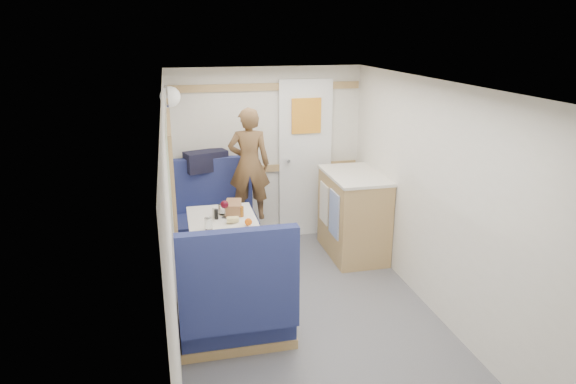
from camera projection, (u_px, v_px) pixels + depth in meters
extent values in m
plane|color=#515156|center=(321.00, 341.00, 4.11)|extent=(4.50, 4.50, 0.00)
plane|color=silver|center=(326.00, 89.00, 3.50)|extent=(4.50, 4.50, 0.00)
cube|color=silver|center=(267.00, 155.00, 5.90)|extent=(2.20, 0.02, 2.00)
cube|color=silver|center=(172.00, 238.00, 3.57)|extent=(0.02, 4.50, 2.00)
cube|color=silver|center=(457.00, 214.00, 4.04)|extent=(0.02, 4.50, 2.00)
cube|color=#A38249|center=(267.00, 168.00, 5.92)|extent=(2.15, 0.02, 0.08)
cube|color=#A38249|center=(266.00, 87.00, 5.64)|extent=(2.15, 0.02, 0.08)
cube|color=#9FA68D|center=(171.00, 167.00, 4.43)|extent=(0.04, 1.30, 0.72)
cube|color=white|center=(305.00, 160.00, 5.99)|extent=(0.62, 0.04, 1.86)
cube|color=gold|center=(306.00, 116.00, 5.80)|extent=(0.34, 0.03, 0.40)
cylinder|color=silver|center=(288.00, 160.00, 5.89)|extent=(0.04, 0.10, 0.04)
cube|color=white|center=(223.00, 223.00, 4.69)|extent=(0.62, 0.92, 0.04)
cylinder|color=silver|center=(224.00, 257.00, 4.80)|extent=(0.08, 0.08, 0.66)
cylinder|color=silver|center=(226.00, 289.00, 4.90)|extent=(0.36, 0.36, 0.03)
cube|color=navy|center=(217.00, 237.00, 5.58)|extent=(0.88, 0.50, 0.45)
cube|color=navy|center=(213.00, 193.00, 5.71)|extent=(0.88, 0.10, 0.80)
cube|color=#A38249|center=(217.00, 253.00, 5.63)|extent=(0.90, 0.52, 0.08)
cube|color=navy|center=(236.00, 313.00, 4.09)|extent=(0.88, 0.50, 0.45)
cube|color=navy|center=(239.00, 282.00, 3.70)|extent=(0.88, 0.10, 0.80)
cube|color=#A38249|center=(237.00, 333.00, 4.15)|extent=(0.90, 0.52, 0.08)
cube|color=#A38249|center=(211.00, 172.00, 5.67)|extent=(0.90, 0.14, 0.04)
sphere|color=white|center=(170.00, 97.00, 5.07)|extent=(0.20, 0.20, 0.20)
cube|color=#A38249|center=(353.00, 215.00, 5.59)|extent=(0.54, 0.90, 0.90)
cube|color=silver|center=(355.00, 175.00, 5.45)|extent=(0.56, 0.92, 0.03)
cube|color=#5972B2|center=(334.00, 214.00, 5.33)|extent=(0.01, 0.30, 0.48)
cube|color=silver|center=(324.00, 203.00, 5.67)|extent=(0.01, 0.28, 0.44)
imported|color=brown|center=(249.00, 164.00, 5.35)|extent=(0.47, 0.35, 1.19)
cube|color=black|center=(206.00, 161.00, 5.62)|extent=(0.50, 0.34, 0.22)
cube|color=silver|center=(240.00, 232.00, 4.40)|extent=(0.36, 0.40, 0.02)
sphere|color=orange|center=(248.00, 222.00, 4.51)|extent=(0.07, 0.07, 0.07)
cube|color=#EBE287|center=(233.00, 219.00, 4.61)|extent=(0.11, 0.07, 0.04)
cylinder|color=white|center=(225.00, 217.00, 4.75)|extent=(0.06, 0.06, 0.01)
cylinder|color=white|center=(225.00, 212.00, 4.74)|extent=(0.01, 0.01, 0.10)
sphere|color=#460715|center=(224.00, 205.00, 4.71)|extent=(0.08, 0.08, 0.08)
cylinder|color=white|center=(209.00, 224.00, 4.46)|extent=(0.07, 0.07, 0.11)
cylinder|color=white|center=(222.00, 209.00, 4.82)|extent=(0.06, 0.06, 0.10)
cylinder|color=brown|center=(241.00, 211.00, 4.78)|extent=(0.06, 0.06, 0.09)
cylinder|color=black|center=(216.00, 214.00, 4.71)|extent=(0.04, 0.04, 0.09)
cylinder|color=silver|center=(214.00, 212.00, 4.75)|extent=(0.04, 0.04, 0.10)
cube|color=olive|center=(234.00, 207.00, 4.86)|extent=(0.18, 0.28, 0.11)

